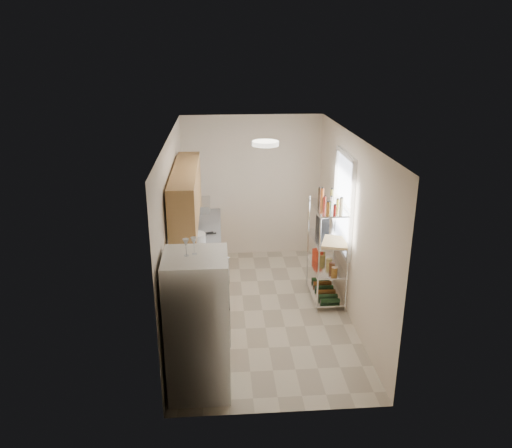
{
  "coord_description": "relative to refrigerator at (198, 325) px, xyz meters",
  "views": [
    {
      "loc": [
        -0.59,
        -6.55,
        3.76
      ],
      "look_at": [
        -0.08,
        0.25,
        1.29
      ],
      "focal_mm": 35.0,
      "sensor_mm": 36.0,
      "label": 1
    }
  ],
  "objects": [
    {
      "name": "room",
      "position": [
        0.87,
        1.72,
        0.47
      ],
      "size": [
        2.52,
        4.42,
        2.62
      ],
      "color": "#BCB098",
      "rests_on": "ground"
    },
    {
      "name": "frying_pan_small",
      "position": [
        -0.05,
        2.55,
        0.09
      ],
      "size": [
        0.23,
        0.23,
        0.04
      ],
      "primitive_type": "cylinder",
      "rotation": [
        0.0,
        0.0,
        0.14
      ],
      "color": "black",
      "rests_on": "counter_run"
    },
    {
      "name": "bakers_rack",
      "position": [
        1.88,
        2.02,
        0.28
      ],
      "size": [
        0.45,
        0.9,
        1.73
      ],
      "color": "silver",
      "rests_on": "ground"
    },
    {
      "name": "espresso_machine",
      "position": [
        1.86,
        2.35,
        0.3
      ],
      "size": [
        0.18,
        0.24,
        0.25
      ],
      "primitive_type": "cube",
      "rotation": [
        0.0,
        0.0,
        0.18
      ],
      "color": "black",
      "rests_on": "bakers_rack"
    },
    {
      "name": "wine_glass_a",
      "position": [
        -0.01,
        0.04,
        0.93
      ],
      "size": [
        0.07,
        0.07,
        0.19
      ],
      "primitive_type": null,
      "color": "silver",
      "rests_on": "refrigerator"
    },
    {
      "name": "rice_cooker",
      "position": [
        -0.08,
        2.11,
        0.17
      ],
      "size": [
        0.26,
        0.26,
        0.21
      ],
      "primitive_type": "cylinder",
      "color": "silver",
      "rests_on": "counter_run"
    },
    {
      "name": "cutting_board",
      "position": [
        1.95,
        1.82,
        0.19
      ],
      "size": [
        0.51,
        0.58,
        0.03
      ],
      "primitive_type": "cube",
      "rotation": [
        0.0,
        0.0,
        -0.33
      ],
      "color": "tan",
      "rests_on": "bakers_rack"
    },
    {
      "name": "refrigerator",
      "position": [
        0.0,
        0.0,
        0.0
      ],
      "size": [
        0.69,
        0.69,
        1.67
      ],
      "primitive_type": "cube",
      "color": "white",
      "rests_on": "ground"
    },
    {
      "name": "frying_pan_large",
      "position": [
        -0.12,
        2.55,
        0.09
      ],
      "size": [
        0.32,
        0.32,
        0.04
      ],
      "primitive_type": "cylinder",
      "rotation": [
        0.0,
        0.0,
        0.29
      ],
      "color": "black",
      "rests_on": "counter_run"
    },
    {
      "name": "storage_bag",
      "position": [
        1.78,
        2.23,
        -0.18
      ],
      "size": [
        0.15,
        0.18,
        0.18
      ],
      "primitive_type": "cube",
      "rotation": [
        0.0,
        0.0,
        0.32
      ],
      "color": "#AF2C15",
      "rests_on": "bakers_rack"
    },
    {
      "name": "range_hood",
      "position": [
        -0.13,
        2.62,
        0.56
      ],
      "size": [
        0.5,
        0.6,
        0.12
      ],
      "primitive_type": "cube",
      "color": "#B7BABC",
      "rests_on": "room"
    },
    {
      "name": "upper_cabinets",
      "position": [
        -0.18,
        1.82,
        0.98
      ],
      "size": [
        0.33,
        2.2,
        0.72
      ],
      "primitive_type": "cube",
      "color": "#A57A46",
      "rests_on": "room"
    },
    {
      "name": "window",
      "position": [
        2.1,
        2.07,
        0.72
      ],
      "size": [
        0.06,
        1.0,
        1.46
      ],
      "primitive_type": "cube",
      "color": "white",
      "rests_on": "room"
    },
    {
      "name": "wine_glass_b",
      "position": [
        -0.09,
        0.01,
        0.93
      ],
      "size": [
        0.07,
        0.07,
        0.19
      ],
      "primitive_type": null,
      "color": "silver",
      "rests_on": "refrigerator"
    },
    {
      "name": "counter_run",
      "position": [
        -0.05,
        2.16,
        -0.38
      ],
      "size": [
        0.63,
        3.51,
        0.9
      ],
      "color": "#A57A46",
      "rests_on": "ground"
    },
    {
      "name": "ceiling_dome",
      "position": [
        0.87,
        1.42,
        1.74
      ],
      "size": [
        0.34,
        0.34,
        0.05
      ],
      "primitive_type": "cylinder",
      "color": "white",
      "rests_on": "room"
    }
  ]
}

